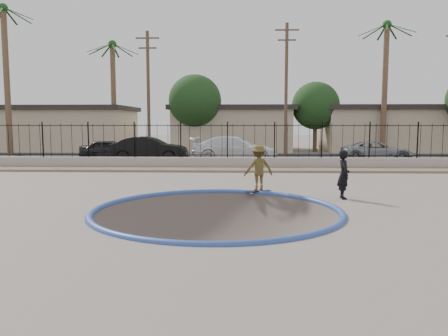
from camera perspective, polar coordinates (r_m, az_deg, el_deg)
name	(u,v)px	position (r m, az deg, el deg)	size (l,w,h in m)	color
ground	(228,184)	(25.22, 0.55, -2.14)	(120.00, 120.00, 2.20)	#6E655B
bowl_pit	(217,211)	(12.23, -0.95, -5.67)	(6.84, 6.84, 1.80)	#52463F
coping_ring	(217,211)	(12.23, -0.95, -5.67)	(7.04, 7.04, 0.20)	#2E4A96
rock_strip	(227,170)	(22.30, 0.37, -0.23)	(42.00, 1.60, 0.11)	#89735A
retaining_wall	(227,163)	(23.37, 0.45, 0.66)	(42.00, 0.45, 0.60)	gray
fence	(227,141)	(23.29, 0.45, 3.61)	(40.00, 0.04, 1.80)	black
street	(230,158)	(30.07, 0.79, 1.32)	(90.00, 8.00, 0.04)	black
house_west	(68,128)	(42.44, -19.70, 4.98)	(11.60, 8.60, 3.90)	tan
house_center	(232,128)	(39.47, 1.07, 5.28)	(10.60, 8.60, 3.90)	tan
house_east	(389,128)	(41.67, 20.78, 4.93)	(12.60, 8.60, 3.90)	tan
palm_left	(5,49)	(37.77, -26.68, 13.72)	(2.30, 2.30, 11.30)	brown
palm_mid	(113,72)	(38.69, -14.30, 12.07)	(2.30, 2.30, 9.30)	brown
palm_right	(386,59)	(37.09, 20.38, 13.15)	(2.30, 2.30, 10.30)	brown
utility_pole_left	(148,91)	(32.71, -9.85, 9.82)	(1.70, 0.24, 9.00)	#473323
utility_pole_mid	(286,88)	(32.24, 8.12, 10.36)	(1.70, 0.24, 9.50)	#473323
street_tree_left	(195,101)	(36.18, -3.82, 8.71)	(4.32, 4.32, 6.36)	#473323
street_tree_mid	(316,106)	(37.53, 11.87, 7.96)	(3.96, 3.96, 5.83)	#473323
skater	(259,171)	(15.27, 4.54, -0.34)	(1.03, 0.59, 1.59)	brown
skateboard	(258,191)	(15.36, 4.52, -3.04)	(0.92, 0.55, 0.08)	black
videographer	(344,175)	(14.60, 15.36, -0.84)	(0.57, 0.38, 1.58)	black
car_a	(110,150)	(29.23, -14.61, 2.32)	(1.56, 3.87, 1.32)	black
car_b	(149,149)	(27.26, -9.76, 2.42)	(1.65, 4.72, 1.56)	black
car_c	(235,149)	(27.28, 1.42, 2.52)	(2.19, 5.38, 1.56)	white
car_d	(377,151)	(29.36, 19.35, 2.10)	(2.03, 4.40, 1.22)	gray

